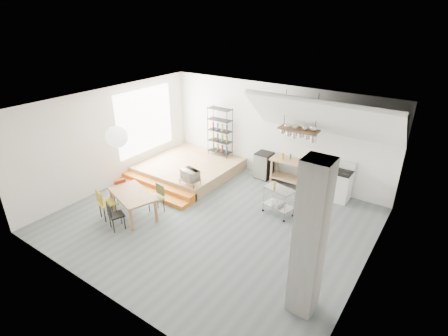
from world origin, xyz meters
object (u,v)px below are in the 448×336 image
Objects in this scene: mini_fridge at (264,165)px; rolling_cart at (279,198)px; dining_table at (132,196)px; stove at (340,185)px.

rolling_cart is at bearing -51.20° from mini_fridge.
rolling_cart is 1.00× the size of mini_fridge.
mini_fridge reaches higher than rolling_cart.
dining_table is at bearing -131.73° from rolling_cart.
dining_table is 4.64m from mini_fridge.
dining_table is 1.87× the size of rolling_cart.
mini_fridge is at bearing 85.13° from dining_table.
rolling_cart reaches higher than dining_table.
stove is 1.29× the size of rolling_cart.
rolling_cart is at bearing -122.06° from stove.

